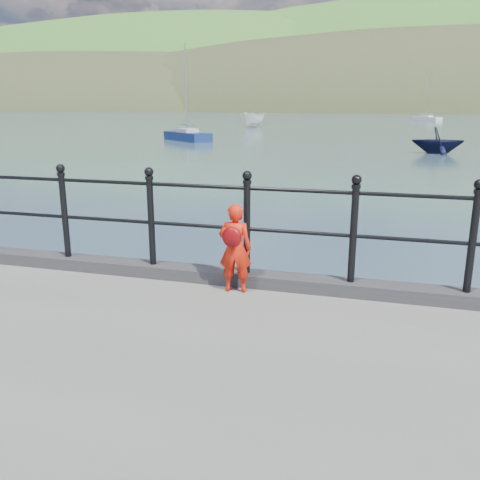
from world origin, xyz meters
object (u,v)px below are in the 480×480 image
(child, at_px, (235,248))
(launch_white, at_px, (253,120))
(launch_navy, at_px, (438,140))
(railing, at_px, (198,213))
(sailboat_deep, at_px, (426,119))
(sailboat_port, at_px, (187,137))

(child, bearing_deg, launch_white, -82.49)
(launch_white, bearing_deg, launch_navy, -44.87)
(railing, bearing_deg, child, -26.04)
(launch_navy, xyz_separation_m, sailboat_deep, (3.59, 60.78, -0.47))
(launch_white, height_order, sailboat_deep, sailboat_deep)
(launch_white, height_order, launch_navy, launch_white)
(launch_white, height_order, sailboat_port, sailboat_port)
(launch_white, bearing_deg, railing, -64.52)
(child, relative_size, launch_white, 0.20)
(sailboat_deep, height_order, sailboat_port, sailboat_deep)
(child, bearing_deg, sailboat_port, -74.34)
(child, height_order, launch_white, child)
(launch_navy, bearing_deg, child, 166.28)
(railing, bearing_deg, sailboat_deep, 84.31)
(railing, xyz_separation_m, launch_white, (-14.03, 58.40, -0.85))
(launch_white, xyz_separation_m, launch_navy, (19.37, -29.65, -0.16))
(child, relative_size, launch_navy, 0.33)
(launch_white, bearing_deg, child, -64.09)
(railing, xyz_separation_m, sailboat_port, (-13.75, 34.93, -1.48))
(railing, xyz_separation_m, sailboat_deep, (8.93, 89.53, -1.48))
(launch_navy, bearing_deg, sailboat_deep, -7.69)
(railing, relative_size, launch_navy, 5.90)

